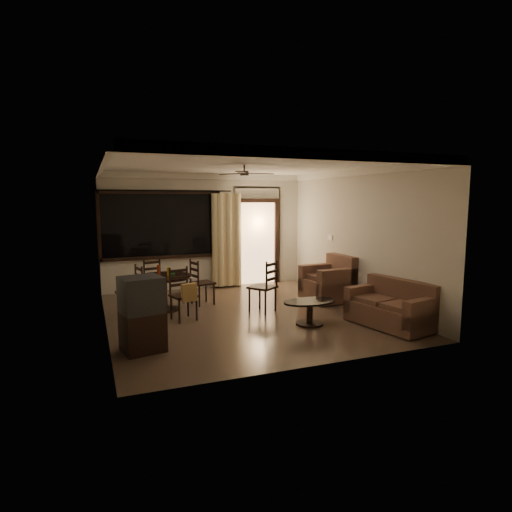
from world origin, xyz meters
name	(u,v)px	position (x,y,z in m)	size (l,w,h in m)	color
ground	(245,314)	(0.00, 0.00, 0.00)	(5.50, 5.50, 0.00)	#7F6651
room_shell	(242,215)	(0.59, 1.77, 1.83)	(5.50, 6.70, 5.50)	beige
dining_table	(164,283)	(-1.37, 0.86, 0.54)	(1.10, 1.10, 0.91)	black
dining_chair_west	(131,301)	(-2.04, 0.65, 0.28)	(0.51, 0.51, 0.95)	black
dining_chair_east	(202,291)	(-0.56, 1.06, 0.28)	(0.51, 0.51, 0.95)	black
dining_chair_south	(184,304)	(-1.16, 0.02, 0.31)	(0.51, 0.55, 0.95)	black
dining_chair_north	(150,289)	(-1.56, 1.62, 0.28)	(0.51, 0.51, 0.95)	black
tv_cabinet	(142,314)	(-2.05, -1.33, 0.54)	(0.66, 0.61, 1.08)	black
sofa	(392,308)	(2.11, -1.65, 0.31)	(1.03, 1.57, 0.78)	#401F1D
armchair	(330,282)	(2.11, 0.38, 0.39)	(0.99, 0.99, 0.95)	#401F1D
coffee_table	(310,309)	(0.82, -1.06, 0.28)	(0.97, 0.58, 0.43)	black
side_chair	(263,296)	(0.39, 0.03, 0.31)	(0.63, 0.63, 1.03)	black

